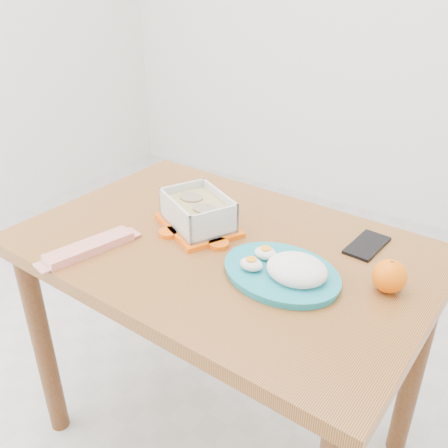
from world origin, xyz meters
The scene contains 7 objects.
ground centered at (0.00, 0.00, 0.00)m, with size 3.50×3.50×0.00m, color #B7B7B2.
dining_table centered at (0.20, -0.14, 0.64)m, with size 1.11×0.77×0.75m.
food_container centered at (0.09, -0.10, 0.80)m, with size 0.28×0.26×0.10m.
orange_fruit centered at (0.62, -0.10, 0.79)m, with size 0.08×0.08×0.08m, color #FF6D05.
rice_plate centered at (0.41, -0.19, 0.78)m, with size 0.33×0.33×0.08m.
candy_bar centered at (-0.07, -0.36, 0.76)m, with size 0.23×0.06×0.02m, color red.
smartphone centered at (0.52, 0.06, 0.75)m, with size 0.07×0.15×0.01m, color black.
Camera 1 is at (0.82, -1.08, 1.43)m, focal length 40.00 mm.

